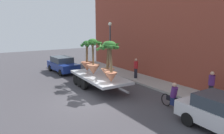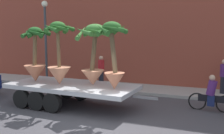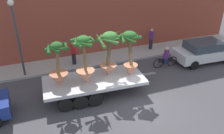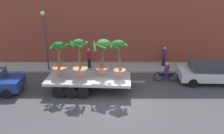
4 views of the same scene
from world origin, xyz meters
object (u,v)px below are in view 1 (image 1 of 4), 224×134
(trailing_car, at_px, (63,64))
(pedestrian_near_gate, at_px, (211,84))
(cyclist, at_px, (174,97))
(street_lamp, at_px, (110,41))
(potted_palm_middle, at_px, (111,61))
(potted_palm_front, at_px, (87,59))
(pedestrian_far_left, at_px, (136,68))
(flatbed_trailer, at_px, (97,77))
(potted_palm_extra, at_px, (93,60))
(potted_palm_rear, at_px, (108,59))

(trailing_car, distance_m, pedestrian_near_gate, 13.61)
(cyclist, distance_m, street_lamp, 9.89)
(pedestrian_near_gate, bearing_deg, potted_palm_middle, -130.76)
(cyclist, height_order, pedestrian_near_gate, pedestrian_near_gate)
(trailing_car, xyz_separation_m, pedestrian_near_gate, (12.74, 4.80, 0.22))
(potted_palm_front, relative_size, pedestrian_far_left, 1.44)
(street_lamp, bearing_deg, flatbed_trailer, -44.79)
(pedestrian_far_left, relative_size, street_lamp, 0.35)
(potted_palm_middle, relative_size, pedestrian_far_left, 1.56)
(pedestrian_near_gate, distance_m, pedestrian_far_left, 6.46)
(potted_palm_middle, bearing_deg, cyclist, 26.39)
(potted_palm_extra, bearing_deg, potted_palm_rear, 14.41)
(potted_palm_middle, height_order, pedestrian_far_left, potted_palm_middle)
(potted_palm_front, distance_m, potted_palm_extra, 1.38)
(flatbed_trailer, xyz_separation_m, street_lamp, (-3.46, 3.44, 2.47))
(potted_palm_extra, bearing_deg, potted_palm_middle, -2.38)
(pedestrian_far_left, bearing_deg, potted_palm_rear, -70.40)
(potted_palm_middle, xyz_separation_m, street_lamp, (-5.74, 3.73, 0.85))
(potted_palm_middle, bearing_deg, trailing_car, -179.45)
(pedestrian_near_gate, height_order, pedestrian_far_left, same)
(flatbed_trailer, bearing_deg, cyclist, 14.32)
(potted_palm_rear, xyz_separation_m, cyclist, (4.68, 1.31, -1.64))
(trailing_car, xyz_separation_m, pedestrian_far_left, (6.30, 4.26, 0.22))
(trailing_car, bearing_deg, potted_palm_middle, 0.55)
(potted_palm_rear, relative_size, pedestrian_far_left, 1.51)
(trailing_car, bearing_deg, pedestrian_near_gate, 20.63)
(potted_palm_middle, distance_m, trailing_car, 8.81)
(flatbed_trailer, relative_size, potted_palm_front, 2.72)
(pedestrian_near_gate, bearing_deg, pedestrian_far_left, -175.23)
(potted_palm_front, xyz_separation_m, pedestrian_far_left, (1.53, 3.89, -0.93))
(potted_palm_middle, relative_size, potted_palm_extra, 0.99)
(pedestrian_far_left, bearing_deg, potted_palm_extra, -92.30)
(potted_palm_extra, distance_m, street_lamp, 4.96)
(cyclist, xyz_separation_m, pedestrian_near_gate, (0.44, 2.92, 0.37))
(potted_palm_extra, height_order, cyclist, potted_palm_extra)
(flatbed_trailer, height_order, pedestrian_near_gate, pedestrian_near_gate)
(potted_palm_front, relative_size, trailing_car, 0.57)
(flatbed_trailer, bearing_deg, trailing_car, -176.65)
(potted_palm_rear, height_order, cyclist, potted_palm_rear)
(potted_palm_rear, bearing_deg, potted_palm_extra, -165.59)
(pedestrian_near_gate, xyz_separation_m, pedestrian_far_left, (-6.44, -0.54, 0.00))
(potted_palm_middle, bearing_deg, street_lamp, 146.99)
(flatbed_trailer, distance_m, potted_palm_middle, 2.80)
(cyclist, bearing_deg, potted_palm_front, -168.66)
(cyclist, bearing_deg, street_lamp, 168.34)
(trailing_car, bearing_deg, potted_palm_rear, 4.27)
(potted_palm_rear, bearing_deg, pedestrian_far_left, 109.60)
(trailing_car, height_order, pedestrian_near_gate, pedestrian_near_gate)
(flatbed_trailer, relative_size, trailing_car, 1.55)
(pedestrian_far_left, bearing_deg, flatbed_trailer, -88.49)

